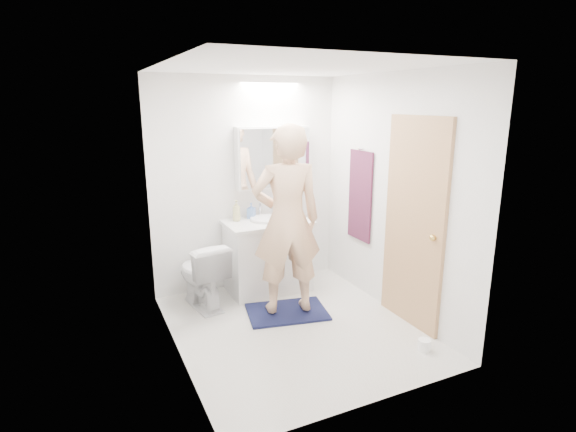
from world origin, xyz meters
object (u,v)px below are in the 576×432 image
vanity_cabinet (268,257)px  toilet_paper_roll (424,345)px  soap_bottle_a (236,211)px  toilet (202,274)px  toothbrush_cup (279,212)px  medicine_cabinet (273,157)px  soap_bottle_b (251,211)px  person (287,221)px

vanity_cabinet → toilet_paper_roll: (0.72, -1.82, -0.34)m
soap_bottle_a → toilet: bearing=-151.8°
vanity_cabinet → toothbrush_cup: (0.22, 0.16, 0.48)m
medicine_cabinet → soap_bottle_b: bearing=-174.1°
vanity_cabinet → soap_bottle_a: size_ratio=3.81×
medicine_cabinet → person: size_ratio=0.47×
vanity_cabinet → toilet: 0.81m
toilet → soap_bottle_a: size_ratio=3.04×
toilet → toothbrush_cup: 1.17m
person → toilet_paper_roll: person is taller
medicine_cabinet → toilet: (-0.97, -0.33, -1.14)m
toilet → soap_bottle_b: 0.92m
medicine_cabinet → toothbrush_cup: bearing=-44.5°
vanity_cabinet → toilet: (-0.80, -0.11, -0.03)m
toilet → soap_bottle_a: (0.49, 0.27, 0.58)m
person → toothbrush_cup: size_ratio=17.56×
vanity_cabinet → soap_bottle_a: bearing=154.1°
toothbrush_cup → toilet: bearing=-164.9°
medicine_cabinet → soap_bottle_a: (-0.48, -0.06, -0.56)m
person → soap_bottle_a: (-0.25, 0.80, -0.05)m
vanity_cabinet → medicine_cabinet: bearing=51.4°
toilet → toothbrush_cup: toothbrush_cup is taller
soap_bottle_b → toilet_paper_roll: size_ratio=1.65×
toothbrush_cup → toilet_paper_roll: (0.50, -1.98, -0.82)m
person → soap_bottle_b: person is taller
toilet → soap_bottle_b: (0.68, 0.30, 0.55)m
soap_bottle_a → vanity_cabinet: bearing=-25.9°
vanity_cabinet → person: 0.89m
medicine_cabinet → toilet: 1.53m
vanity_cabinet → medicine_cabinet: (0.17, 0.21, 1.11)m
vanity_cabinet → toilet_paper_roll: size_ratio=8.18×
soap_bottle_a → toothbrush_cup: 0.53m
soap_bottle_b → vanity_cabinet: bearing=-55.9°
vanity_cabinet → toilet_paper_roll: 1.98m
soap_bottle_a → soap_bottle_b: 0.19m
person → medicine_cabinet: bearing=-93.4°
soap_bottle_b → toothbrush_cup: size_ratio=1.70×
soap_bottle_a → toilet_paper_roll: soap_bottle_a is taller
medicine_cabinet → toilet: size_ratio=1.23×
vanity_cabinet → toilet: bearing=-171.8°
medicine_cabinet → toilet_paper_roll: 2.55m
vanity_cabinet → soap_bottle_b: size_ratio=4.95×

